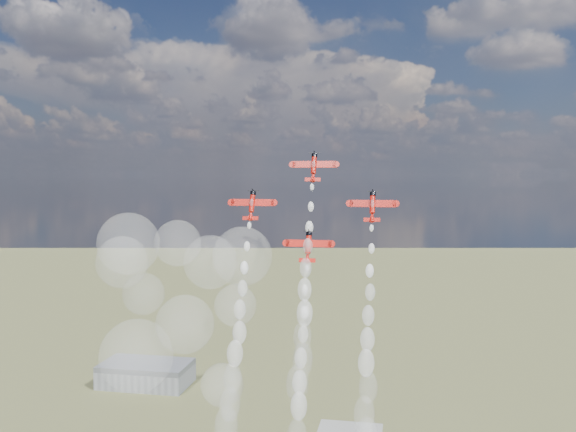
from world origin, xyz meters
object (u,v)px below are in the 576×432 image
(plane_right, at_px, (372,206))
(plane_slot, at_px, (308,246))
(hangar, at_px, (146,374))
(plane_lead, at_px, (314,167))
(plane_left, at_px, (252,205))

(plane_right, height_order, plane_slot, plane_right)
(hangar, height_order, plane_slot, plane_slot)
(hangar, xyz_separation_m, plane_lead, (120.28, -161.29, 115.49))
(plane_left, bearing_deg, plane_slot, -15.96)
(plane_lead, xyz_separation_m, plane_right, (15.56, -4.45, -9.94))
(plane_lead, bearing_deg, plane_right, -15.96)
(plane_right, relative_size, plane_slot, 1.00)
(plane_lead, bearing_deg, hangar, 126.71)
(plane_left, xyz_separation_m, plane_slot, (15.56, -4.45, -9.94))
(plane_slot, bearing_deg, plane_left, 164.04)
(plane_lead, height_order, plane_left, plane_lead)
(plane_right, bearing_deg, plane_lead, 164.04)
(plane_lead, relative_size, plane_right, 1.00)
(plane_lead, height_order, plane_right, plane_lead)
(hangar, bearing_deg, plane_lead, -53.29)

